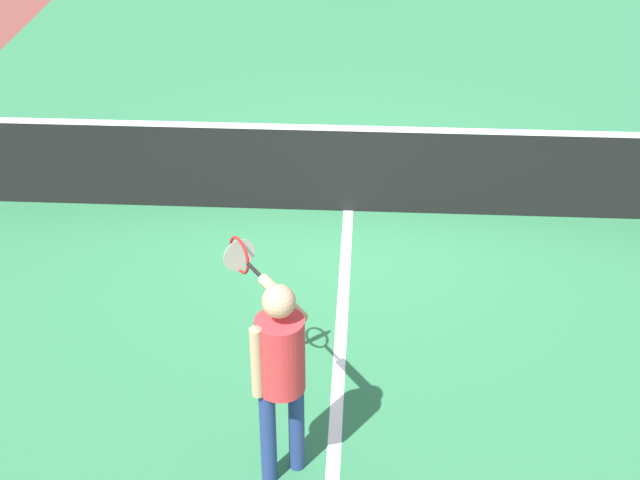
# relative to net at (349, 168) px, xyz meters

# --- Properties ---
(ground_plane) EXTENTS (60.00, 60.00, 0.00)m
(ground_plane) POSITION_rel_net_xyz_m (0.00, 0.00, -0.49)
(ground_plane) COLOR brown
(court_surface_inbounds) EXTENTS (10.62, 24.40, 0.00)m
(court_surface_inbounds) POSITION_rel_net_xyz_m (0.00, 0.00, -0.49)
(court_surface_inbounds) COLOR #2D7247
(court_surface_inbounds) RESTS_ON ground_plane
(line_center_service) EXTENTS (0.10, 6.40, 0.01)m
(line_center_service) POSITION_rel_net_xyz_m (0.00, -3.20, -0.49)
(line_center_service) COLOR white
(line_center_service) RESTS_ON ground_plane
(net) EXTENTS (11.28, 0.09, 1.07)m
(net) POSITION_rel_net_xyz_m (0.00, 0.00, 0.00)
(net) COLOR #33383D
(net) RESTS_ON ground_plane
(player_near) EXTENTS (0.64, 1.10, 1.57)m
(player_near) POSITION_rel_net_xyz_m (-0.36, -3.67, 0.48)
(player_near) COLOR navy
(player_near) RESTS_ON ground_plane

